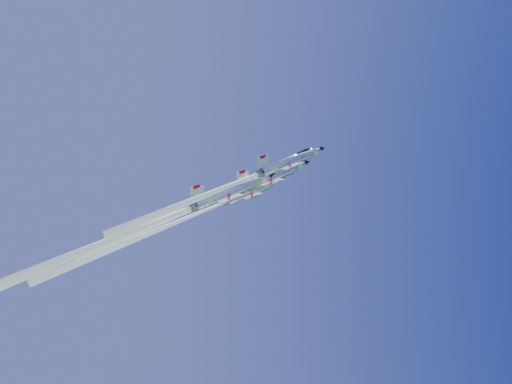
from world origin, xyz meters
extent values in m
cylinder|color=white|center=(3.57, 2.68, 89.20)|extent=(7.21, 6.28, 12.64)
cone|color=white|center=(10.52, 3.05, 92.44)|extent=(3.14, 2.82, 3.49)
cone|color=black|center=(12.13, 3.13, 93.19)|extent=(1.58, 1.42, 1.75)
cone|color=slate|center=(-2.85, 2.33, 86.22)|extent=(2.69, 2.43, 2.46)
ellipsoid|color=black|center=(7.78, 2.67, 91.95)|extent=(3.44, 1.63, 2.54)
cube|color=black|center=(6.21, 2.50, 91.50)|extent=(1.24, 0.35, 0.84)
cube|color=white|center=(2.49, 2.70, 88.42)|extent=(5.68, 10.25, 4.80)
cube|color=white|center=(5.66, 4.14, 90.44)|extent=(3.43, 1.53, 1.94)
cube|color=white|center=(6.14, 1.59, 89.69)|extent=(3.43, 1.53, 1.94)
cube|color=white|center=(-1.88, 2.42, 86.56)|extent=(2.95, 5.65, 2.58)
cube|color=white|center=(-2.27, 1.85, 88.23)|extent=(3.62, 1.33, 3.94)
cube|color=red|center=(-2.54, 1.39, 89.63)|extent=(1.44, 0.44, 1.11)
cube|color=black|center=(3.95, 3.00, 88.34)|extent=(9.95, 1.12, 4.83)
sphere|color=white|center=(-3.09, 2.32, 86.10)|extent=(1.08, 0.97, 1.15)
cone|color=white|center=(-18.14, 1.52, 79.10)|extent=(15.05, 12.93, 30.42)
cylinder|color=white|center=(0.98, 8.08, 87.16)|extent=(6.17, 5.36, 10.80)
cone|color=white|center=(6.92, 8.39, 89.92)|extent=(2.69, 2.41, 2.98)
cone|color=black|center=(8.30, 8.47, 90.56)|extent=(1.35, 1.21, 1.50)
cone|color=slate|center=(-4.50, 7.79, 84.61)|extent=(2.30, 2.07, 2.10)
ellipsoid|color=black|center=(4.58, 8.07, 89.51)|extent=(2.94, 1.39, 2.17)
cube|color=black|center=(3.24, 7.93, 89.12)|extent=(1.06, 0.30, 0.71)
cube|color=white|center=(0.07, 8.10, 86.49)|extent=(4.85, 8.76, 4.10)
cube|color=white|center=(2.77, 9.33, 88.21)|extent=(2.93, 1.31, 1.66)
cube|color=white|center=(3.18, 7.15, 87.57)|extent=(2.93, 1.31, 1.66)
cube|color=white|center=(-3.67, 7.86, 84.90)|extent=(2.52, 4.82, 2.20)
cube|color=white|center=(-4.00, 7.37, 86.33)|extent=(3.10, 1.13, 3.36)
cube|color=red|center=(-4.23, 6.98, 87.52)|extent=(1.23, 0.38, 0.95)
cube|color=black|center=(1.31, 8.36, 86.42)|extent=(8.50, 0.96, 4.13)
sphere|color=white|center=(-4.71, 7.77, 84.51)|extent=(0.92, 0.83, 0.98)
cone|color=white|center=(-22.98, 6.80, 76.01)|extent=(17.45, 14.96, 36.33)
cylinder|color=white|center=(3.96, -8.38, 89.64)|extent=(6.13, 5.33, 10.73)
cone|color=white|center=(9.86, -8.07, 92.39)|extent=(2.67, 2.39, 2.96)
cone|color=black|center=(11.24, -7.99, 93.03)|extent=(1.34, 1.20, 1.49)
cone|color=slate|center=(-1.49, -8.67, 87.11)|extent=(2.28, 2.06, 2.09)
ellipsoid|color=black|center=(7.54, -8.39, 91.98)|extent=(2.92, 1.39, 2.16)
cube|color=black|center=(6.20, -8.53, 91.60)|extent=(1.05, 0.29, 0.71)
cube|color=white|center=(3.05, -8.36, 88.98)|extent=(4.82, 8.70, 4.08)
cube|color=white|center=(5.74, -7.13, 90.69)|extent=(2.91, 1.30, 1.65)
cube|color=white|center=(6.15, -9.30, 90.06)|extent=(2.91, 1.30, 1.65)
cube|color=white|center=(-0.66, -8.60, 87.40)|extent=(2.50, 4.79, 2.19)
cube|color=white|center=(-0.99, -9.08, 88.82)|extent=(3.08, 1.13, 3.34)
cube|color=red|center=(-1.22, -9.47, 90.01)|extent=(1.22, 0.37, 0.95)
cube|color=black|center=(4.28, -8.10, 88.92)|extent=(8.45, 0.96, 4.10)
sphere|color=white|center=(-1.69, -8.68, 87.01)|extent=(0.92, 0.82, 0.98)
cone|color=white|center=(-14.91, -9.38, 80.87)|extent=(13.15, 11.29, 26.66)
cylinder|color=white|center=(-5.65, -0.61, 84.97)|extent=(7.66, 6.66, 13.41)
cone|color=white|center=(1.73, -0.22, 88.40)|extent=(3.33, 2.99, 3.70)
cone|color=black|center=(3.44, -0.13, 89.19)|extent=(1.68, 1.50, 1.86)
cone|color=slate|center=(-12.45, -0.98, 81.80)|extent=(2.85, 2.57, 2.61)
ellipsoid|color=black|center=(-1.18, -0.62, 87.88)|extent=(3.65, 1.73, 2.70)
cube|color=black|center=(-2.85, -0.80, 87.40)|extent=(1.31, 0.37, 0.89)
cube|color=white|center=(-6.79, -0.59, 84.14)|extent=(6.03, 10.87, 5.09)
cube|color=white|center=(-3.43, 0.94, 86.28)|extent=(3.64, 1.62, 2.06)
cube|color=white|center=(-2.92, -1.77, 85.48)|extent=(3.64, 1.62, 2.06)
cube|color=white|center=(-11.42, -0.89, 82.16)|extent=(3.13, 5.99, 2.74)
cube|color=white|center=(-11.84, -1.49, 83.94)|extent=(3.84, 1.41, 4.18)
cube|color=red|center=(-12.12, -1.98, 85.42)|extent=(1.53, 0.47, 1.18)
cube|color=black|center=(-5.24, -0.27, 84.05)|extent=(10.56, 1.19, 5.13)
sphere|color=white|center=(-12.71, -0.99, 81.68)|extent=(1.15, 1.03, 1.22)
cone|color=white|center=(-30.05, -1.91, 73.61)|extent=(17.13, 14.71, 34.90)
camera|label=1|loc=(-27.44, -106.36, 63.09)|focal=40.00mm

